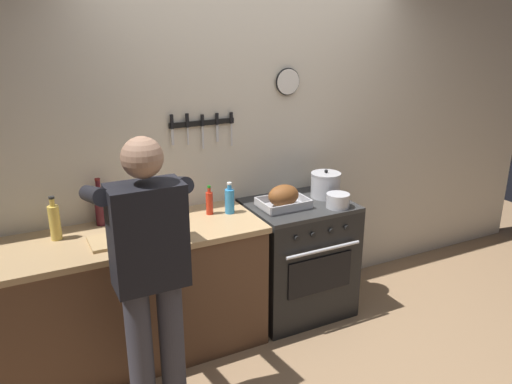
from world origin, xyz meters
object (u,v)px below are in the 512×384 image
at_px(cutting_board, 120,240).
at_px(bottle_cooking_oil, 55,222).
at_px(bottle_dish_soap, 230,200).
at_px(stove, 297,258).
at_px(saucepan, 338,201).
at_px(bottle_wine_red, 100,205).
at_px(bottle_soy_sauce, 117,209).
at_px(bottle_hot_sauce, 209,202).
at_px(stock_pot, 326,185).
at_px(person_cook, 149,267).
at_px(roasting_pan, 284,198).

height_order(cutting_board, bottle_cooking_oil, bottle_cooking_oil).
distance_m(cutting_board, bottle_dish_soap, 0.82).
height_order(stove, bottle_cooking_oil, bottle_cooking_oil).
xyz_separation_m(saucepan, bottle_wine_red, (-1.60, 0.44, 0.08)).
bearing_deg(bottle_soy_sauce, bottle_hot_sauce, -14.33).
distance_m(stock_pot, bottle_cooking_oil, 1.95).
xyz_separation_m(person_cook, bottle_soy_sauce, (0.02, 0.86, 0.04)).
relative_size(stock_pot, cutting_board, 0.64).
height_order(bottle_soy_sauce, bottle_cooking_oil, bottle_cooking_oil).
relative_size(person_cook, bottle_cooking_oil, 5.90).
height_order(bottle_soy_sauce, bottle_dish_soap, bottle_dish_soap).
bearing_deg(bottle_dish_soap, cutting_board, -170.39).
distance_m(cutting_board, bottle_cooking_oil, 0.41).
relative_size(person_cook, stock_pot, 7.24).
relative_size(person_cook, saucepan, 9.79).
bearing_deg(bottle_cooking_oil, stove, -3.94).
xyz_separation_m(person_cook, roasting_pan, (1.15, 0.59, 0.02)).
relative_size(roasting_pan, bottle_cooking_oil, 1.25).
height_order(saucepan, bottle_cooking_oil, bottle_cooking_oil).
bearing_deg(person_cook, bottle_wine_red, 6.78).
bearing_deg(bottle_cooking_oil, saucepan, -9.57).
distance_m(stove, bottle_soy_sauce, 1.42).
xyz_separation_m(stock_pot, bottle_cooking_oil, (-1.95, 0.08, 0.02)).
xyz_separation_m(bottle_wine_red, bottle_hot_sauce, (0.72, -0.15, -0.05)).
distance_m(bottle_cooking_oil, bottle_dish_soap, 1.15).
bearing_deg(bottle_soy_sauce, bottle_dish_soap, -15.01).
height_order(person_cook, roasting_pan, person_cook).
xyz_separation_m(roasting_pan, bottle_soy_sauce, (-1.14, 0.27, 0.01)).
xyz_separation_m(roasting_pan, bottle_cooking_oil, (-1.54, 0.14, 0.04)).
relative_size(roasting_pan, saucepan, 2.08).
bearing_deg(saucepan, cutting_board, 175.76).
bearing_deg(bottle_dish_soap, bottle_cooking_oil, 176.61).
height_order(stove, stock_pot, stock_pot).
height_order(stock_pot, cutting_board, stock_pot).
xyz_separation_m(person_cook, bottle_hot_sauce, (0.63, 0.71, 0.03)).
height_order(bottle_cooking_oil, bottle_dish_soap, bottle_cooking_oil).
distance_m(stove, bottle_wine_red, 1.53).
relative_size(roasting_pan, stock_pot, 1.54).
distance_m(bottle_wine_red, bottle_dish_soap, 0.87).
bearing_deg(bottle_hot_sauce, stove, -7.75).
height_order(person_cook, saucepan, person_cook).
distance_m(saucepan, bottle_wine_red, 1.66).
relative_size(stove, person_cook, 0.54).
bearing_deg(stove, bottle_soy_sauce, 169.11).
bearing_deg(bottle_hot_sauce, bottle_cooking_oil, 178.64).
height_order(roasting_pan, bottle_wine_red, bottle_wine_red).
relative_size(person_cook, cutting_board, 4.61).
xyz_separation_m(person_cook, stock_pot, (1.56, 0.65, 0.04)).
bearing_deg(bottle_hot_sauce, person_cook, -131.51).
distance_m(stove, roasting_pan, 0.55).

